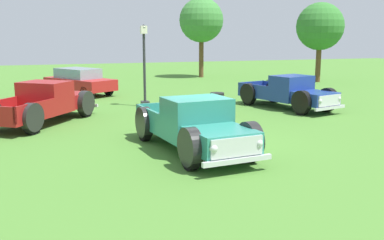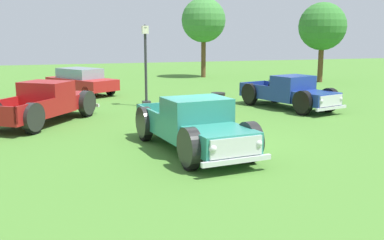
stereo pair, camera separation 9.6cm
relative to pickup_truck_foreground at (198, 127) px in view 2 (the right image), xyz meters
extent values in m
plane|color=#477A2D|center=(0.56, 0.94, -0.76)|extent=(80.00, 80.00, 0.00)
cube|color=#2D8475|center=(0.17, -1.38, -0.08)|extent=(1.76, 1.74, 0.57)
cube|color=silver|center=(0.27, -2.17, -0.08)|extent=(1.42, 0.23, 0.48)
sphere|color=silver|center=(0.89, -2.07, -0.05)|extent=(0.21, 0.21, 0.21)
sphere|color=silver|center=(-0.36, -2.23, -0.05)|extent=(0.21, 0.21, 0.21)
cube|color=#2D8475|center=(-0.01, 0.06, 0.23)|extent=(1.89, 1.55, 1.19)
cube|color=#8C9EA8|center=(0.07, -0.56, 0.50)|extent=(1.49, 0.22, 0.53)
cube|color=#2D8475|center=(-0.22, 1.82, -0.31)|extent=(1.99, 2.37, 0.10)
cube|color=#2D8475|center=(0.60, 1.92, 0.03)|extent=(0.35, 2.17, 0.57)
cube|color=#2D8475|center=(-1.04, 1.72, 0.03)|extent=(0.35, 2.17, 0.57)
cube|color=#2D8475|center=(-0.35, 2.86, 0.03)|extent=(1.73, 0.29, 0.57)
cylinder|color=black|center=(1.03, -1.27, -0.36)|extent=(0.32, 0.81, 0.79)
cylinder|color=#B7B7BC|center=(1.04, -1.27, -0.36)|extent=(0.29, 0.34, 0.32)
cylinder|color=black|center=(1.03, -1.27, -0.16)|extent=(0.41, 1.02, 1.00)
cylinder|color=black|center=(-0.70, -1.48, -0.36)|extent=(0.32, 0.81, 0.79)
cylinder|color=#B7B7BC|center=(-0.71, -1.49, -0.36)|extent=(0.29, 0.34, 0.32)
cylinder|color=black|center=(-0.70, -1.48, -0.16)|extent=(0.41, 1.02, 1.00)
cylinder|color=black|center=(0.61, 2.18, -0.36)|extent=(0.32, 0.81, 0.79)
cylinder|color=#B7B7BC|center=(0.62, 2.18, -0.36)|extent=(0.29, 0.34, 0.32)
cylinder|color=black|center=(0.61, 2.18, -0.16)|extent=(0.41, 1.02, 1.00)
cylinder|color=black|center=(-1.12, 1.97, -0.36)|extent=(0.32, 0.81, 0.79)
cylinder|color=#B7B7BC|center=(-1.13, 1.97, -0.36)|extent=(0.29, 0.34, 0.32)
cylinder|color=black|center=(-1.12, 1.97, -0.16)|extent=(0.41, 1.02, 1.00)
cube|color=silver|center=(0.27, -2.21, -0.40)|extent=(1.89, 0.33, 0.12)
cube|color=navy|center=(6.90, 4.70, -0.11)|extent=(1.87, 1.85, 0.54)
cube|color=silver|center=(7.11, 3.97, -0.11)|extent=(1.32, 0.44, 0.46)
sphere|color=silver|center=(7.69, 4.16, -0.08)|extent=(0.20, 0.20, 0.20)
sphere|color=silver|center=(6.53, 3.82, -0.08)|extent=(0.20, 0.20, 0.20)
cube|color=navy|center=(6.50, 6.03, 0.19)|extent=(1.95, 1.70, 1.14)
cube|color=#8C9EA8|center=(6.68, 5.45, 0.44)|extent=(1.38, 0.44, 0.50)
cube|color=navy|center=(6.03, 7.65, -0.33)|extent=(2.18, 2.46, 0.10)
cube|color=navy|center=(6.78, 7.87, -0.01)|extent=(0.67, 2.02, 0.54)
cube|color=navy|center=(5.27, 7.42, -0.01)|extent=(0.67, 2.02, 0.54)
cube|color=navy|center=(5.74, 8.61, -0.01)|extent=(1.61, 0.55, 0.54)
cylinder|color=black|center=(7.70, 4.94, -0.38)|extent=(0.42, 0.78, 0.75)
cylinder|color=#B7B7BC|center=(7.70, 4.94, -0.38)|extent=(0.31, 0.36, 0.30)
cylinder|color=black|center=(7.70, 4.94, -0.19)|extent=(0.54, 0.99, 0.95)
cylinder|color=black|center=(6.10, 4.47, -0.38)|extent=(0.42, 0.78, 0.75)
cylinder|color=#B7B7BC|center=(6.09, 4.47, -0.38)|extent=(0.31, 0.36, 0.30)
cylinder|color=black|center=(6.10, 4.47, -0.19)|extent=(0.54, 0.99, 0.95)
cylinder|color=black|center=(6.75, 8.12, -0.38)|extent=(0.42, 0.78, 0.75)
cylinder|color=#B7B7BC|center=(6.76, 8.12, -0.38)|extent=(0.31, 0.36, 0.30)
cylinder|color=black|center=(6.75, 8.12, -0.19)|extent=(0.54, 0.99, 0.95)
cylinder|color=black|center=(5.16, 7.65, -0.38)|extent=(0.42, 0.78, 0.75)
cylinder|color=#B7B7BC|center=(5.15, 7.65, -0.38)|extent=(0.31, 0.36, 0.30)
cylinder|color=black|center=(5.16, 7.65, -0.19)|extent=(0.54, 0.99, 0.95)
cube|color=silver|center=(7.13, 3.94, -0.42)|extent=(1.76, 0.61, 0.12)
cube|color=maroon|center=(-3.22, 7.33, -0.08)|extent=(2.17, 2.16, 0.57)
cube|color=silver|center=(-2.76, 7.98, -0.08)|extent=(1.18, 0.87, 0.47)
sphere|color=silver|center=(-3.28, 8.32, -0.06)|extent=(0.21, 0.21, 0.21)
sphere|color=silver|center=(-2.26, 7.59, -0.06)|extent=(0.21, 0.21, 0.21)
cube|color=maroon|center=(-4.06, 6.17, 0.22)|extent=(2.18, 2.09, 1.18)
cube|color=#8C9EA8|center=(-3.70, 6.68, 0.48)|extent=(1.23, 0.90, 0.52)
cube|color=maroon|center=(-5.08, 4.75, -0.32)|extent=(2.66, 2.76, 0.10)
cube|color=maroon|center=(-4.42, 4.27, 0.02)|extent=(1.33, 1.80, 0.57)
cylinder|color=black|center=(-3.92, 7.84, -0.37)|extent=(0.64, 0.77, 0.78)
cylinder|color=#B7B7BC|center=(-3.93, 7.84, -0.37)|extent=(0.38, 0.40, 0.31)
cylinder|color=black|center=(-3.92, 7.84, -0.17)|extent=(0.81, 0.97, 0.99)
cylinder|color=black|center=(-2.52, 6.83, -0.37)|extent=(0.64, 0.77, 0.78)
cylinder|color=#B7B7BC|center=(-2.51, 6.82, -0.37)|extent=(0.38, 0.40, 0.31)
cylinder|color=black|center=(-2.52, 6.83, -0.17)|extent=(0.81, 0.97, 0.99)
cylinder|color=black|center=(-4.53, 4.04, -0.37)|extent=(0.64, 0.77, 0.78)
cylinder|color=#B7B7BC|center=(-4.52, 4.03, -0.37)|extent=(0.38, 0.40, 0.31)
cylinder|color=black|center=(-4.53, 4.04, -0.17)|extent=(0.81, 0.97, 0.99)
cube|color=silver|center=(-2.73, 8.01, -0.41)|extent=(1.58, 1.18, 0.12)
cube|color=#B21E1E|center=(-2.21, 14.05, -0.14)|extent=(3.87, 4.66, 0.60)
cube|color=#7F939E|center=(-2.29, 14.17, 0.43)|extent=(2.59, 2.88, 0.55)
cylinder|color=black|center=(-0.74, 13.22, -0.44)|extent=(0.51, 0.64, 0.64)
cylinder|color=black|center=(-2.08, 12.36, -0.44)|extent=(0.51, 0.64, 0.64)
cylinder|color=black|center=(-2.34, 15.73, -0.44)|extent=(0.51, 0.64, 0.64)
cylinder|color=black|center=(-3.69, 14.87, -0.44)|extent=(0.51, 0.64, 0.64)
cube|color=#2D2D33|center=(0.37, 8.81, -0.63)|extent=(0.36, 0.36, 0.25)
cylinder|color=#2D2D33|center=(0.37, 8.81, 1.05)|extent=(0.12, 0.12, 3.11)
cube|color=#F2EACC|center=(0.37, 8.81, 2.78)|extent=(0.28, 0.28, 0.36)
cone|color=#2D2D33|center=(0.37, 8.81, 2.96)|extent=(0.32, 0.32, 0.14)
cylinder|color=orange|center=(2.74, 5.56, -0.33)|extent=(0.56, 0.56, 0.85)
cylinder|color=black|center=(2.74, 5.56, 0.14)|extent=(0.59, 0.59, 0.10)
cylinder|color=brown|center=(14.32, 15.82, 0.56)|extent=(0.36, 0.36, 2.64)
sphere|color=#33752D|center=(14.32, 15.82, 3.11)|extent=(3.28, 3.28, 3.28)
cylinder|color=brown|center=(7.64, 21.73, 0.80)|extent=(0.36, 0.36, 3.12)
sphere|color=#3D7F38|center=(7.64, 21.73, 3.64)|extent=(3.40, 3.40, 3.40)
camera|label=1|loc=(-4.01, -11.85, 2.60)|focal=42.27mm
camera|label=2|loc=(-3.92, -11.88, 2.60)|focal=42.27mm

